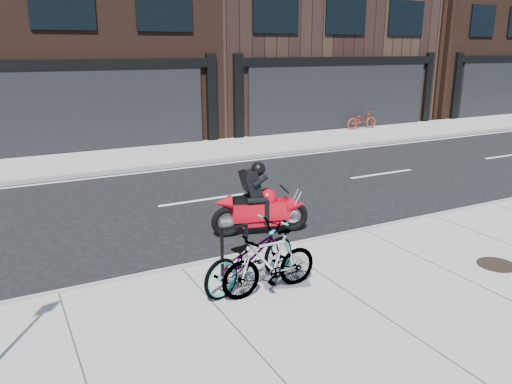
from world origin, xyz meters
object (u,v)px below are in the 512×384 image
bicycle_front (250,256)px  manhole_cover (497,265)px  bike_rack (234,246)px  bicycle_far (362,120)px  motorcycle (265,205)px  bicycle_rear (270,263)px  utility_grate (284,278)px

bicycle_front → manhole_cover: 4.40m
bike_rack → bicycle_far: bearing=43.6°
bike_rack → manhole_cover: bike_rack is taller
motorcycle → bicycle_front: bearing=-109.4°
motorcycle → bicycle_far: bearing=56.8°
manhole_cover → bike_rack: bearing=156.3°
bicycle_rear → bicycle_front: bearing=-157.1°
bicycle_far → utility_grate: 16.59m
bicycle_front → motorcycle: size_ratio=0.92×
bicycle_front → motorcycle: (1.48, 2.25, 0.01)m
bicycle_far → utility_grate: bicycle_far is taller
manhole_cover → utility_grate: size_ratio=0.88×
bike_rack → utility_grate: bearing=-41.2°
bicycle_front → bicycle_far: bearing=-62.4°
utility_grate → bike_rack: bearing=138.8°
bike_rack → motorcycle: 2.30m
bike_rack → bicycle_far: size_ratio=0.53×
bicycle_far → utility_grate: bearing=138.2°
bicycle_front → bicycle_rear: bicycle_front is taller
bike_rack → manhole_cover: 4.62m
bike_rack → utility_grate: (0.63, -0.55, -0.49)m
bicycle_front → manhole_cover: size_ratio=2.88×
bicycle_front → bicycle_rear: size_ratio=1.16×
bicycle_rear → manhole_cover: bearing=74.6°
bicycle_far → utility_grate: size_ratio=2.16×
bicycle_rear → manhole_cover: (4.01, -0.98, -0.48)m
bike_rack → bicycle_front: size_ratio=0.45×
bicycle_rear → utility_grate: 0.72m
bike_rack → motorcycle: size_ratio=0.41×
bicycle_rear → manhole_cover: bicycle_rear is taller
bicycle_far → manhole_cover: bearing=151.2°
bicycle_rear → motorcycle: bearing=151.2°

